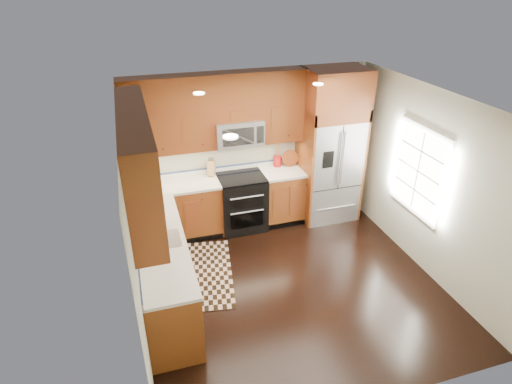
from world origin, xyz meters
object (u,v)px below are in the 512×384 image
object	(u,v)px
rug	(199,274)
range	(242,202)
knife_block	(211,168)
utensil_crock	(277,159)
refrigerator	(331,147)

from	to	relation	value
rug	range	bearing A→B (deg)	58.03
knife_block	utensil_crock	world-z (taller)	utensil_crock
range	refrigerator	distance (m)	1.76
rug	knife_block	distance (m)	1.76
refrigerator	utensil_crock	size ratio (longest dim) A/B	6.82
rug	utensil_crock	world-z (taller)	utensil_crock
utensil_crock	range	bearing A→B (deg)	-160.87
refrigerator	rug	distance (m)	3.00
range	knife_block	xyz separation A→B (m)	(-0.44, 0.23, 0.60)
knife_block	rug	bearing A→B (deg)	-111.28
range	rug	world-z (taller)	range
utensil_crock	refrigerator	bearing A→B (deg)	-18.67
knife_block	refrigerator	bearing A→B (deg)	-7.74
range	rug	size ratio (longest dim) A/B	0.60
refrigerator	utensil_crock	world-z (taller)	refrigerator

